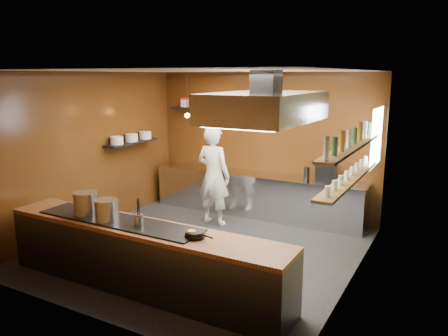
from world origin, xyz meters
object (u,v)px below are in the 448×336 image
Objects in this scene: stockpot_small at (107,210)px; espresso_machine at (326,173)px; chef at (213,176)px; extractor_hood at (266,107)px; stockpot_large at (86,204)px.

espresso_machine is at bearing 62.41° from stockpot_small.
espresso_machine is 0.19× the size of chef.
chef is at bearing 137.53° from extractor_hood.
stockpot_large is (-2.26, -1.25, -1.39)m from extractor_hood.
stockpot_small is 0.88× the size of espresso_machine.
chef is (0.00, 2.95, -0.11)m from stockpot_small.
espresso_machine is (2.01, 3.84, -0.01)m from stockpot_small.
extractor_hood is 6.15× the size of stockpot_small.
chef is (-1.81, 1.66, -1.52)m from extractor_hood.
chef reaches higher than espresso_machine.
stockpot_small is (0.45, -0.04, -0.02)m from stockpot_large.
espresso_machine is at bearing 57.11° from stockpot_large.
stockpot_large is at bearing 174.44° from stockpot_small.
espresso_machine is (2.45, 3.79, -0.03)m from stockpot_large.
chef is at bearing 89.96° from stockpot_small.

